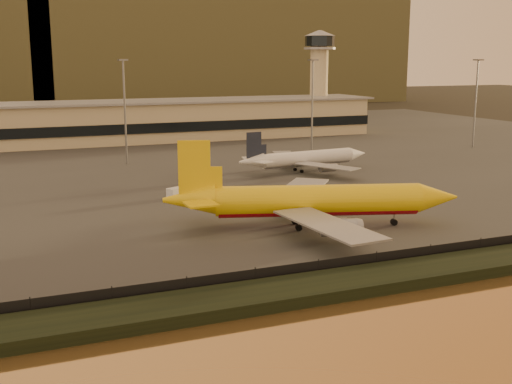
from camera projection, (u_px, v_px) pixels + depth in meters
ground at (313, 246)px, 89.49m from camera, size 900.00×900.00×0.00m
embankment at (380, 278)px, 73.95m from camera, size 320.00×7.00×1.40m
tarmac at (153, 154)px, 175.47m from camera, size 320.00×220.00×0.20m
perimeter_fence at (362, 263)px, 77.45m from camera, size 300.00×0.05×2.20m
terminal_building at (82, 124)px, 196.46m from camera, size 202.00×25.00×12.60m
control_tower at (319, 70)px, 229.83m from camera, size 11.20×11.20×35.50m
apron_light_masts at (229, 100)px, 159.80m from camera, size 152.20×12.20×25.40m
distant_hills at (21, 50)px, 383.19m from camera, size 470.00×160.00×70.00m
dhl_cargo_jet at (313, 201)px, 97.84m from camera, size 44.64×42.59×13.61m
white_narrowbody_jet at (305, 159)px, 147.42m from camera, size 33.94×32.98×9.75m
gse_vehicle_yellow at (321, 192)px, 119.76m from camera, size 4.41×2.76×1.84m
gse_vehicle_white at (179, 193)px, 119.21m from camera, size 4.86×3.63×2.00m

